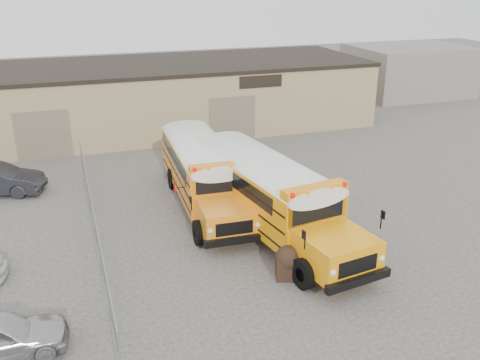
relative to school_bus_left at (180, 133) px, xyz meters
name	(u,v)px	position (x,y,z in m)	size (l,w,h in m)	color
ground	(252,251)	(0.27, -11.98, -1.78)	(120.00, 120.00, 0.00)	#413F3C
warehouse	(159,95)	(0.27, 8.02, 0.60)	(30.20, 10.20, 4.67)	#95805C
chainlink_fence	(94,222)	(-5.73, -8.98, -0.88)	(0.07, 18.07, 1.81)	gray
distant_building_right	(408,70)	(24.27, 12.02, 0.42)	(10.00, 8.00, 4.40)	gray
school_bus_left	(180,133)	(0.00, 0.00, 0.00)	(3.36, 10.59, 3.07)	orange
school_bus_right	(205,147)	(0.61, -3.51, 0.14)	(4.45, 11.59, 3.31)	orange
tarp_bundle	(288,262)	(0.85, -14.26, -1.11)	(1.06, 1.00, 1.30)	black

